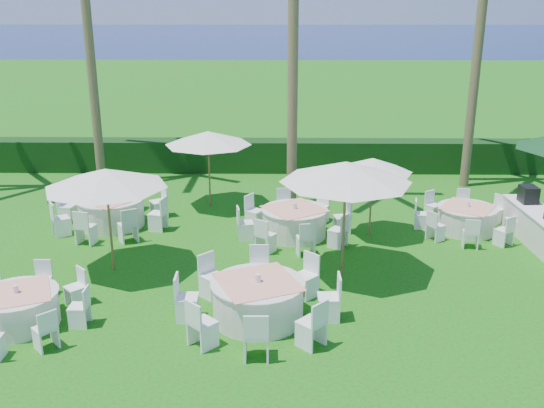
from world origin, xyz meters
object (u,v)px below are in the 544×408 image
at_px(umbrella_b, 346,172).
at_px(banquet_table_e, 294,221).
at_px(banquet_table_a, 18,308).
at_px(umbrella_d, 373,165).
at_px(umbrella_a, 106,178).
at_px(buffet_table, 542,230).
at_px(banquet_table_b, 258,299).
at_px(banquet_table_d, 112,211).
at_px(banquet_table_f, 467,218).
at_px(umbrella_c, 208,138).

bearing_deg(umbrella_b, banquet_table_e, 113.92).
distance_m(banquet_table_a, umbrella_d, 9.44).
bearing_deg(banquet_table_a, umbrella_a, 66.05).
height_order(umbrella_d, buffet_table, umbrella_d).
relative_size(umbrella_b, umbrella_d, 1.37).
xyz_separation_m(umbrella_d, buffet_table, (4.49, -0.73, -1.57)).
relative_size(banquet_table_a, banquet_table_b, 0.84).
xyz_separation_m(umbrella_b, umbrella_d, (1.00, 2.53, -0.50)).
bearing_deg(banquet_table_e, umbrella_b, -66.08).
distance_m(banquet_table_d, umbrella_d, 7.64).
distance_m(banquet_table_e, buffet_table, 6.64).
relative_size(banquet_table_f, umbrella_a, 1.01).
xyz_separation_m(umbrella_a, buffet_table, (11.09, 1.64, -1.86)).
height_order(banquet_table_a, umbrella_a, umbrella_a).
xyz_separation_m(banquet_table_a, umbrella_c, (3.03, 7.62, 1.85)).
bearing_deg(umbrella_b, banquet_table_f, 37.50).
bearing_deg(umbrella_b, banquet_table_b, -131.03).
relative_size(banquet_table_b, banquet_table_e, 1.05).
xyz_separation_m(banquet_table_a, buffet_table, (12.28, 4.34, 0.10)).
bearing_deg(banquet_table_f, banquet_table_a, -152.68).
xyz_separation_m(banquet_table_b, umbrella_a, (-3.63, 2.39, 1.89)).
height_order(banquet_table_a, banquet_table_d, banquet_table_d).
bearing_deg(banquet_table_f, banquet_table_e, -174.89).
bearing_deg(buffet_table, banquet_table_f, 145.89).
xyz_separation_m(banquet_table_e, umbrella_a, (-4.48, -2.34, 1.91)).
bearing_deg(umbrella_d, buffet_table, -9.26).
bearing_deg(banquet_table_e, umbrella_c, 135.72).
bearing_deg(umbrella_a, umbrella_c, 69.64).
distance_m(banquet_table_d, banquet_table_f, 10.26).
distance_m(umbrella_a, buffet_table, 11.36).
bearing_deg(banquet_table_e, umbrella_a, -152.41).
bearing_deg(banquet_table_d, banquet_table_b, -50.73).
distance_m(banquet_table_f, umbrella_b, 5.28).
bearing_deg(banquet_table_a, umbrella_c, 68.35).
xyz_separation_m(banquet_table_e, banquet_table_f, (4.92, 0.44, -0.04)).
height_order(banquet_table_a, banquet_table_b, banquet_table_b).
bearing_deg(banquet_table_a, buffet_table, 19.46).
bearing_deg(banquet_table_e, banquet_table_d, 172.02).
xyz_separation_m(banquet_table_b, banquet_table_f, (5.77, 5.17, -0.06)).
height_order(banquet_table_a, banquet_table_e, banquet_table_e).
xyz_separation_m(banquet_table_a, umbrella_b, (6.78, 2.55, 2.17)).
distance_m(banquet_table_a, umbrella_a, 3.54).
relative_size(banquet_table_d, umbrella_a, 1.16).
distance_m(banquet_table_f, umbrella_a, 10.00).
relative_size(banquet_table_f, umbrella_d, 1.30).
height_order(banquet_table_f, umbrella_b, umbrella_b).
distance_m(umbrella_b, umbrella_c, 6.32).
height_order(banquet_table_a, buffet_table, buffet_table).
bearing_deg(banquet_table_b, banquet_table_d, 129.27).
bearing_deg(umbrella_a, banquet_table_d, 105.31).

